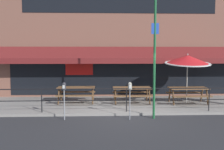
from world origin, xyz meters
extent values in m
plane|color=#2D2D30|center=(0.00, 0.00, 0.00)|extent=(120.00, 120.00, 0.00)
cube|color=gray|center=(0.00, 2.00, 0.05)|extent=(15.00, 4.00, 0.10)
cube|color=brown|center=(0.00, 4.25, 3.73)|extent=(15.00, 0.50, 7.45)
cube|color=black|center=(0.00, 3.99, 5.37)|extent=(10.50, 0.02, 1.40)
cube|color=black|center=(0.00, 3.99, 1.35)|extent=(12.00, 0.02, 2.30)
cube|color=red|center=(-2.25, 3.97, 1.65)|extent=(1.50, 0.02, 0.70)
cube|color=maroon|center=(0.00, 3.45, 2.50)|extent=(13.80, 0.92, 0.70)
cube|color=maroon|center=(0.00, 2.94, 2.10)|extent=(13.80, 0.08, 0.28)
cube|color=black|center=(4.12, 3.86, 2.03)|extent=(0.04, 0.28, 0.04)
cube|color=black|center=(4.12, 3.72, 1.85)|extent=(0.18, 0.18, 0.28)
cube|color=beige|center=(4.12, 3.72, 1.85)|extent=(0.13, 0.19, 0.20)
cylinder|color=black|center=(-3.45, 0.30, 0.57)|extent=(0.04, 0.04, 0.95)
cylinder|color=black|center=(0.00, 0.30, 0.57)|extent=(0.04, 0.04, 0.95)
cylinder|color=black|center=(3.45, 0.30, 0.57)|extent=(0.04, 0.04, 0.95)
cube|color=black|center=(0.00, 0.30, 1.05)|extent=(13.80, 0.04, 0.04)
cube|color=black|center=(0.00, 0.30, 0.57)|extent=(13.80, 0.03, 0.03)
cube|color=brown|center=(-2.25, 2.21, 0.84)|extent=(1.80, 0.80, 0.05)
cube|color=brown|center=(-2.25, 1.63, 0.54)|extent=(1.80, 0.26, 0.04)
cube|color=brown|center=(-2.25, 2.79, 0.54)|extent=(1.80, 0.26, 0.04)
cylinder|color=brown|center=(-1.45, 1.89, 0.47)|extent=(0.07, 0.30, 0.73)
cylinder|color=brown|center=(-1.45, 2.53, 0.47)|extent=(0.07, 0.30, 0.73)
cylinder|color=brown|center=(-3.05, 1.89, 0.47)|extent=(0.07, 0.30, 0.73)
cylinder|color=brown|center=(-3.05, 2.53, 0.47)|extent=(0.07, 0.30, 0.73)
cube|color=brown|center=(0.42, 2.03, 0.84)|extent=(1.80, 0.80, 0.05)
cube|color=brown|center=(0.42, 1.45, 0.54)|extent=(1.80, 0.26, 0.04)
cube|color=brown|center=(0.42, 2.61, 0.54)|extent=(1.80, 0.26, 0.04)
cylinder|color=brown|center=(1.22, 1.71, 0.47)|extent=(0.07, 0.30, 0.73)
cylinder|color=brown|center=(1.22, 2.35, 0.47)|extent=(0.07, 0.30, 0.73)
cylinder|color=brown|center=(-0.38, 1.71, 0.47)|extent=(0.07, 0.30, 0.73)
cylinder|color=brown|center=(-0.38, 2.35, 0.47)|extent=(0.07, 0.30, 0.73)
cube|color=brown|center=(3.10, 1.82, 0.84)|extent=(1.80, 0.80, 0.05)
cube|color=brown|center=(3.10, 1.24, 0.54)|extent=(1.80, 0.26, 0.04)
cube|color=brown|center=(3.10, 2.40, 0.54)|extent=(1.80, 0.26, 0.04)
cylinder|color=brown|center=(3.90, 1.50, 0.47)|extent=(0.07, 0.30, 0.73)
cylinder|color=brown|center=(3.90, 2.14, 0.47)|extent=(0.07, 0.30, 0.73)
cylinder|color=brown|center=(2.30, 1.50, 0.47)|extent=(0.07, 0.30, 0.73)
cylinder|color=brown|center=(2.30, 2.14, 0.47)|extent=(0.07, 0.30, 0.73)
cylinder|color=#B7B2A8|center=(3.10, 2.02, 1.25)|extent=(0.04, 0.04, 2.30)
cone|color=red|center=(3.10, 2.02, 2.20)|extent=(2.10, 2.13, 0.60)
cylinder|color=white|center=(3.10, 2.02, 2.01)|extent=(2.14, 2.14, 0.25)
sphere|color=#B7B2A8|center=(3.10, 2.02, 2.44)|extent=(0.07, 0.07, 0.07)
cylinder|color=gray|center=(-2.42, -0.50, 0.57)|extent=(0.04, 0.04, 1.15)
cylinder|color=#2D2D33|center=(-2.42, -0.50, 1.25)|extent=(0.15, 0.15, 0.20)
sphere|color=#2D2D33|center=(-2.42, -0.50, 1.35)|extent=(0.14, 0.14, 0.14)
cube|color=silver|center=(-2.42, -0.58, 1.26)|extent=(0.08, 0.01, 0.13)
cylinder|color=gray|center=(0.04, -0.56, 0.57)|extent=(0.04, 0.04, 1.15)
cylinder|color=gray|center=(0.04, -0.56, 1.25)|extent=(0.15, 0.15, 0.20)
sphere|color=gray|center=(0.04, -0.56, 1.35)|extent=(0.14, 0.14, 0.14)
cube|color=silver|center=(0.04, -0.65, 1.26)|extent=(0.08, 0.01, 0.13)
cylinder|color=#1E6033|center=(0.98, -0.45, 2.37)|extent=(0.09, 0.09, 4.74)
cube|color=blue|center=(0.98, -0.47, 3.41)|extent=(0.28, 0.02, 0.40)
camera|label=1|loc=(-1.01, -9.77, 2.51)|focal=40.00mm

